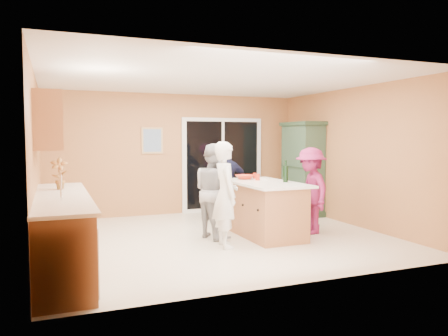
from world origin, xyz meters
name	(u,v)px	position (x,y,z in m)	size (l,w,h in m)	color
floor	(218,237)	(0.00, 0.00, 0.00)	(5.50, 5.50, 0.00)	beige
ceiling	(218,80)	(0.00, 0.00, 2.60)	(5.50, 5.00, 0.10)	white
wall_back	(177,154)	(0.00, 2.50, 1.30)	(5.50, 0.10, 2.60)	tan
wall_front	(297,170)	(0.00, -2.50, 1.30)	(5.50, 0.10, 2.60)	tan
wall_left	(36,163)	(-2.75, 0.00, 1.30)	(0.10, 5.00, 2.60)	tan
wall_right	(355,157)	(2.75, 0.00, 1.30)	(0.10, 5.00, 2.60)	tan
left_cabinet_run	(62,235)	(-2.45, -1.05, 0.46)	(0.65, 3.05, 1.24)	#A1653E
upper_cabinets	(48,122)	(-2.58, -0.20, 1.88)	(0.35, 1.60, 0.75)	#A1653E
sliding_door	(223,165)	(1.05, 2.46, 1.05)	(1.90, 0.07, 2.10)	silver
framed_picture	(152,140)	(-0.55, 2.48, 1.60)	(0.46, 0.04, 0.56)	tan
kitchen_island	(265,211)	(0.78, -0.17, 0.43)	(0.97, 1.76, 0.92)	#A1653E
green_hutch	(303,170)	(2.49, 1.40, 0.97)	(0.57, 1.09, 1.99)	#233925
woman_white	(225,195)	(-0.11, -0.62, 0.80)	(0.58, 0.38, 1.60)	silver
woman_grey	(214,191)	(-0.06, 0.03, 0.78)	(0.76, 0.59, 1.56)	#A5A5A8
woman_navy	(227,184)	(0.61, 1.09, 0.76)	(0.89, 0.37, 1.52)	#171833
woman_magenta	(311,191)	(1.62, -0.27, 0.75)	(0.96, 0.55, 1.49)	maroon
serving_bowl	(245,177)	(0.66, 0.39, 0.96)	(0.32, 0.32, 0.08)	red
tulip_vase	(59,174)	(-2.45, -0.25, 1.16)	(0.23, 0.16, 0.44)	red
tumbler_near	(255,176)	(0.89, 0.44, 0.97)	(0.07, 0.07, 0.10)	red
tumbler_far	(258,177)	(0.79, 0.12, 0.97)	(0.08, 0.08, 0.11)	red
wine_bottle	(286,174)	(1.08, -0.34, 1.06)	(0.08, 0.08, 0.37)	black
white_plate	(264,179)	(0.98, 0.25, 0.92)	(0.19, 0.19, 0.01)	white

